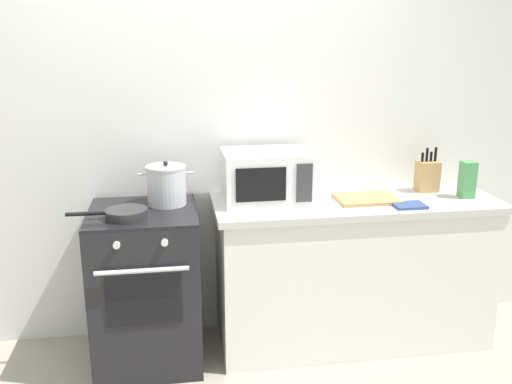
# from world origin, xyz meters

# --- Properties ---
(back_wall) EXTENTS (4.40, 0.10, 2.50)m
(back_wall) POSITION_xyz_m (0.30, 0.97, 1.25)
(back_wall) COLOR silver
(back_wall) RESTS_ON ground_plane
(lower_cabinet_right) EXTENTS (1.64, 0.56, 0.88)m
(lower_cabinet_right) POSITION_xyz_m (0.90, 0.62, 0.44)
(lower_cabinet_right) COLOR white
(lower_cabinet_right) RESTS_ON ground_plane
(countertop_right) EXTENTS (1.70, 0.60, 0.04)m
(countertop_right) POSITION_xyz_m (0.90, 0.62, 0.90)
(countertop_right) COLOR beige
(countertop_right) RESTS_ON lower_cabinet_right
(stove) EXTENTS (0.60, 0.64, 0.92)m
(stove) POSITION_xyz_m (-0.35, 0.60, 0.46)
(stove) COLOR black
(stove) RESTS_ON ground_plane
(stock_pot) EXTENTS (0.31, 0.23, 0.25)m
(stock_pot) POSITION_xyz_m (-0.21, 0.71, 1.03)
(stock_pot) COLOR silver
(stock_pot) RESTS_ON stove
(frying_pan) EXTENTS (0.42, 0.22, 0.05)m
(frying_pan) POSITION_xyz_m (-0.44, 0.48, 0.95)
(frying_pan) COLOR #28282B
(frying_pan) RESTS_ON stove
(microwave) EXTENTS (0.50, 0.37, 0.30)m
(microwave) POSITION_xyz_m (0.36, 0.68, 1.07)
(microwave) COLOR white
(microwave) RESTS_ON countertop_right
(cutting_board) EXTENTS (0.36, 0.26, 0.02)m
(cutting_board) POSITION_xyz_m (0.96, 0.60, 0.93)
(cutting_board) COLOR tan
(cutting_board) RESTS_ON countertop_right
(knife_block) EXTENTS (0.13, 0.10, 0.28)m
(knife_block) POSITION_xyz_m (1.40, 0.74, 1.02)
(knife_block) COLOR tan
(knife_block) RESTS_ON countertop_right
(pasta_box) EXTENTS (0.08, 0.08, 0.22)m
(pasta_box) POSITION_xyz_m (1.57, 0.57, 1.03)
(pasta_box) COLOR #4C9356
(pasta_box) RESTS_ON countertop_right
(oven_mitt) EXTENTS (0.18, 0.14, 0.02)m
(oven_mitt) POSITION_xyz_m (1.15, 0.44, 0.93)
(oven_mitt) COLOR #33477A
(oven_mitt) RESTS_ON countertop_right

